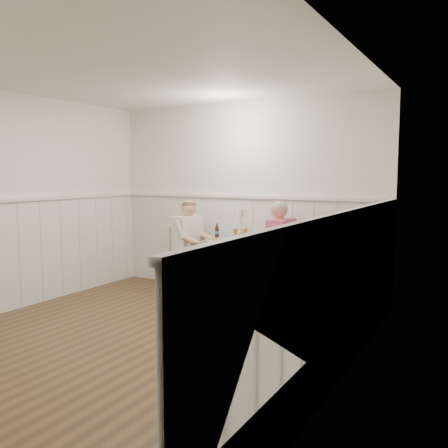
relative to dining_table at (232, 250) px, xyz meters
name	(u,v)px	position (x,y,z in m)	size (l,w,h in m)	color
ground_plane	(139,339)	(-0.04, -1.84, -0.64)	(4.50, 4.50, 0.00)	#422C1D
room_shell	(136,186)	(-0.04, -1.84, 0.88)	(4.04, 4.54, 2.60)	white
wainscot	(178,260)	(-0.04, -1.15, 0.05)	(4.00, 4.49, 1.34)	silver
dining_table	(232,250)	(0.00, 0.00, 0.00)	(0.81, 0.70, 0.75)	#4C4136
chair_right	(279,268)	(0.68, -0.01, -0.17)	(0.48, 0.48, 0.86)	#9E8351
chair_left	(188,256)	(-0.69, 0.01, -0.14)	(0.44, 0.44, 0.92)	#9E8351
man_in_pink	(278,261)	(0.66, 0.00, -0.08)	(0.61, 0.43, 1.33)	#3F3F47
diner_cream	(190,253)	(-0.65, -0.01, -0.10)	(0.63, 0.44, 1.30)	#3F3F47
plate_man	(243,241)	(0.18, -0.03, 0.13)	(0.23, 0.23, 0.06)	white
plate_diner	(214,239)	(-0.24, -0.05, 0.13)	(0.26, 0.26, 0.06)	white
beer_glass_a	(245,231)	(0.06, 0.26, 0.23)	(0.07, 0.07, 0.18)	silver
beer_glass_b	(235,231)	(-0.04, 0.18, 0.23)	(0.07, 0.07, 0.18)	silver
beer_bottle	(217,232)	(-0.34, 0.21, 0.20)	(0.06, 0.06, 0.20)	black
rolled_napkin	(229,244)	(0.13, -0.31, 0.13)	(0.16, 0.14, 0.04)	white
grass_vase	(240,225)	(-0.03, 0.29, 0.30)	(0.05, 0.05, 0.43)	silver
gingham_mat	(221,238)	(-0.28, 0.19, 0.11)	(0.38, 0.33, 0.01)	#6B87BF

